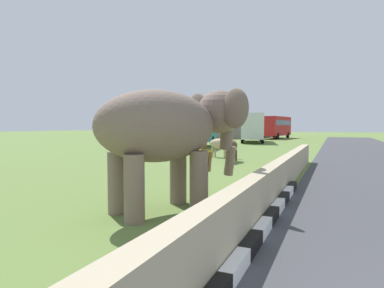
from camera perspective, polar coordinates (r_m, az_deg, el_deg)
barrier_parapet at (r=5.59m, az=7.62°, el=-12.85°), size 28.00×0.36×1.00m
elephant at (r=7.82m, az=-3.66°, el=2.75°), size 3.95×3.46×3.00m
person_handler at (r=8.82m, az=1.93°, el=-4.06°), size 0.38×0.65×1.66m
bus_teal at (r=29.74m, az=0.21°, el=3.31°), size 9.75×3.94×3.50m
bus_white at (r=40.89m, az=10.60°, el=3.23°), size 9.57×4.59×3.50m
bus_red at (r=53.54m, az=14.58°, el=3.17°), size 9.37×3.65×3.50m
cow_near at (r=18.46m, az=6.97°, el=-0.44°), size 1.91×0.74×1.23m
cow_mid at (r=20.81m, az=5.06°, el=-0.02°), size 0.85×1.93×1.23m
hill_east at (r=63.17m, az=1.00°, el=1.38°), size 35.33×28.26×12.16m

